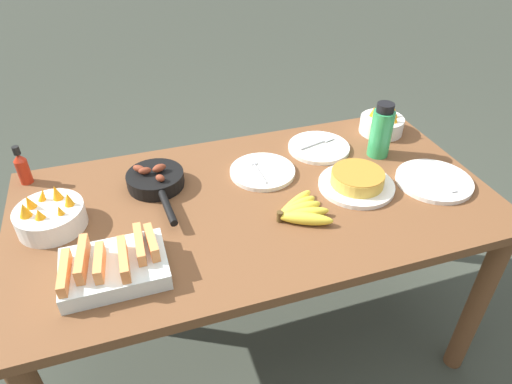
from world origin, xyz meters
TOP-DOWN VIEW (x-y plane):
  - ground_plane at (0.00, 0.00)m, footprint 14.00×14.00m
  - dining_table at (0.00, 0.00)m, footprint 1.58×0.84m
  - banana_bunch at (0.10, -0.12)m, footprint 0.18×0.20m
  - melon_tray at (-0.47, -0.21)m, footprint 0.28×0.20m
  - skillet at (-0.30, 0.17)m, footprint 0.19×0.36m
  - frittata_plate_center at (0.35, -0.04)m, footprint 0.26×0.26m
  - empty_plate_near_front at (0.62, -0.10)m, footprint 0.26×0.26m
  - empty_plate_far_left at (0.07, 0.14)m, footprint 0.23×0.23m
  - empty_plate_far_right at (0.33, 0.23)m, footprint 0.24×0.24m
  - fruit_bowl_mango at (-0.64, 0.06)m, footprint 0.21×0.21m
  - fruit_bowl_citrus at (0.63, 0.28)m, footprint 0.18×0.18m
  - water_bottle at (0.53, 0.13)m, footprint 0.08×0.08m
  - hot_sauce_bottle at (-0.73, 0.34)m, footprint 0.04×0.04m

SIDE VIEW (x-z plane):
  - ground_plane at x=0.00m, z-range 0.00..0.00m
  - dining_table at x=0.00m, z-range 0.27..1.02m
  - empty_plate_near_front at x=0.62m, z-range 0.75..0.77m
  - empty_plate_far_right at x=0.33m, z-range 0.75..0.77m
  - empty_plate_far_left at x=0.07m, z-range 0.75..0.77m
  - banana_bunch at x=0.10m, z-range 0.75..0.79m
  - frittata_plate_center at x=0.35m, z-range 0.74..0.81m
  - skillet at x=-0.30m, z-range 0.74..0.82m
  - melon_tray at x=-0.47m, z-range 0.74..0.83m
  - fruit_bowl_citrus at x=0.63m, z-range 0.73..0.85m
  - fruit_bowl_mango at x=-0.64m, z-range 0.73..0.85m
  - hot_sauce_bottle at x=-0.73m, z-range 0.74..0.88m
  - water_bottle at x=0.53m, z-range 0.74..0.95m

